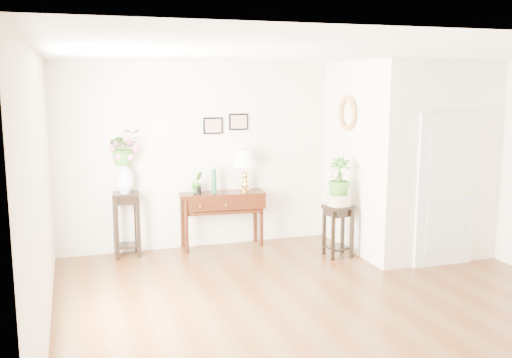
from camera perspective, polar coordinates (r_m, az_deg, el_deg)
name	(u,v)px	position (r m, az deg, el deg)	size (l,w,h in m)	color
floor	(328,303)	(6.72, 7.17, -12.20)	(6.00, 5.50, 0.02)	brown
ceiling	(333,53)	(6.25, 7.72, 12.39)	(6.00, 5.50, 0.02)	white
wall_back	(254,154)	(8.87, -0.23, 2.56)	(6.00, 0.02, 2.80)	silver
wall_left	(41,200)	(5.74, -20.74, -1.94)	(0.02, 5.50, 2.80)	silver
partition	(406,156)	(8.89, 14.76, 2.26)	(1.80, 1.95, 2.80)	silver
door	(446,190)	(8.13, 18.46, -1.08)	(0.90, 0.05, 2.10)	silver
art_print_left	(213,126)	(8.63, -4.32, 5.33)	(0.30, 0.02, 0.25)	black
art_print_right	(239,122)	(8.73, -1.76, 5.73)	(0.30, 0.02, 0.25)	black
wall_ornament	(347,113)	(8.47, 9.10, 6.52)	(0.51, 0.51, 0.07)	#BF814F
console_table	(222,220)	(8.72, -3.41, -4.08)	(1.28, 0.43, 0.86)	black
table_lamp	(245,168)	(8.67, -1.09, 1.09)	(0.37, 0.37, 0.64)	#D8BA55
green_vase	(214,181)	(8.57, -4.22, -0.25)	(0.07, 0.07, 0.36)	#174F2F
potted_plant	(197,183)	(8.51, -5.91, -0.41)	(0.18, 0.14, 0.32)	#367520
plant_stand_a	(127,224)	(8.47, -12.82, -4.45)	(0.36, 0.36, 0.93)	black
porcelain_vase	(125,177)	(8.34, -12.99, 0.16)	(0.26, 0.26, 0.45)	white
lily_arrangement	(124,147)	(8.28, -13.11, 3.12)	(0.46, 0.40, 0.52)	#367520
plant_stand_b	(338,231)	(8.33, 8.19, -5.15)	(0.36, 0.36, 0.76)	black
ceramic_bowl	(339,200)	(8.23, 8.27, -2.06)	(0.35, 0.35, 0.16)	beige
narcissus	(339,177)	(8.17, 8.32, 0.16)	(0.32, 0.32, 0.56)	#367520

